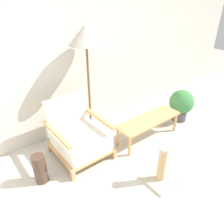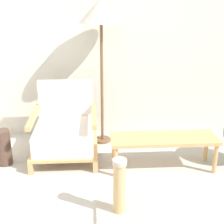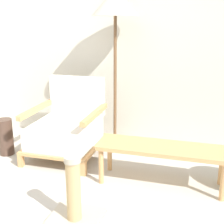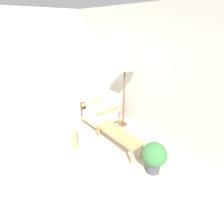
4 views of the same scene
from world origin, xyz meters
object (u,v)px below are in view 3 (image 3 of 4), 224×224
Objects in this scene: vase at (6,137)px; scratching_post at (74,203)px; armchair at (67,128)px; coffee_table at (162,151)px; floor_lamp at (115,7)px.

scratching_post is at bearing -37.87° from vase.
armchair is 0.73× the size of coffee_table.
armchair is at bearing -140.93° from floor_lamp.
armchair is 1.21m from scratching_post.
scratching_post is at bearing -64.16° from armchair.
vase is at bearing 142.13° from scratching_post.
armchair is 1.56× the size of scratching_post.
coffee_table is 2.14× the size of scratching_post.
coffee_table is at bearing -48.83° from floor_lamp.
armchair is 0.68m from vase.
vase is (-1.08, -0.52, -1.33)m from floor_lamp.
scratching_post reaches higher than coffee_table.
armchair is 1.34m from floor_lamp.
coffee_table is (1.04, -0.35, 0.01)m from armchair.
floor_lamp is 4.34× the size of vase.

